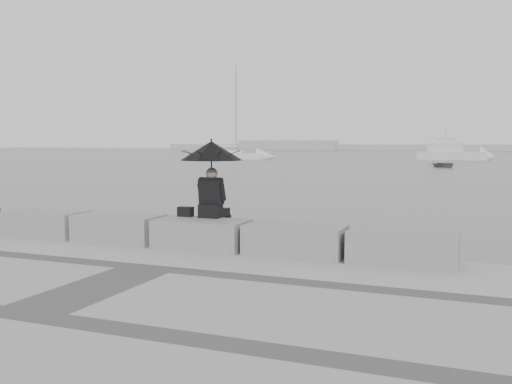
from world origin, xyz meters
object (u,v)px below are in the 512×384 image
at_px(seated_person, 211,161).
at_px(motor_cruiser, 452,153).
at_px(dinghy, 444,164).
at_px(sailboat_left, 232,155).

relative_size(seated_person, motor_cruiser, 0.16).
bearing_deg(dinghy, motor_cruiser, 54.04).
bearing_deg(sailboat_left, dinghy, -44.26).
xyz_separation_m(seated_person, dinghy, (1.03, 46.71, -1.74)).
relative_size(motor_cruiser, dinghy, 2.82).
bearing_deg(seated_person, sailboat_left, 110.17).
xyz_separation_m(motor_cruiser, dinghy, (0.41, -22.30, -0.63)).
bearing_deg(motor_cruiser, sailboat_left, -162.05).
bearing_deg(motor_cruiser, dinghy, -85.04).
distance_m(seated_person, sailboat_left, 67.81).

